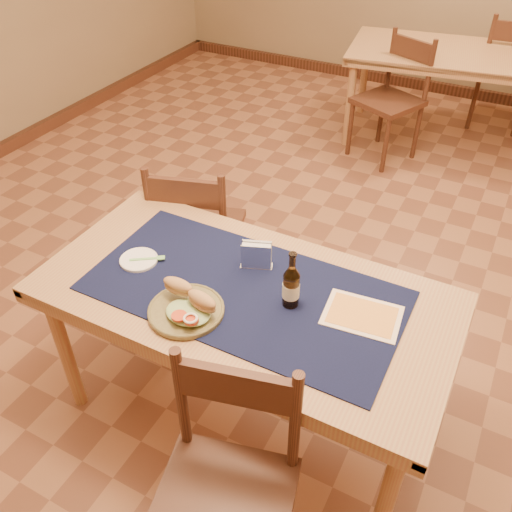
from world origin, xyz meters
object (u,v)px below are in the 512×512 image
at_px(chair_main_near, 226,491).
at_px(napkin_holder, 256,256).
at_px(beer_bottle, 291,286).
at_px(main_table, 244,306).
at_px(back_table, 460,62).
at_px(chair_main_far, 197,231).
at_px(sandwich_plate, 187,307).

height_order(chair_main_near, napkin_holder, chair_main_near).
bearing_deg(chair_main_near, napkin_holder, 110.59).
bearing_deg(beer_bottle, napkin_holder, 147.36).
relative_size(main_table, napkin_holder, 11.76).
bearing_deg(napkin_holder, back_table, 86.00).
distance_m(main_table, chair_main_far, 0.83).
height_order(sandwich_plate, beer_bottle, beer_bottle).
bearing_deg(main_table, chair_main_near, -66.74).
xyz_separation_m(main_table, chair_main_far, (-0.59, 0.55, -0.19)).
height_order(back_table, chair_main_near, chair_main_near).
bearing_deg(napkin_holder, main_table, -81.24).
bearing_deg(chair_main_far, napkin_holder, -35.89).
bearing_deg(napkin_holder, chair_main_far, 144.11).
relative_size(chair_main_near, napkin_holder, 6.88).
height_order(chair_main_far, beer_bottle, beer_bottle).
distance_m(main_table, back_table, 3.23).
bearing_deg(main_table, sandwich_plate, -120.71).
bearing_deg(chair_main_near, beer_bottle, 96.55).
bearing_deg(main_table, napkin_holder, 98.76).
distance_m(chair_main_far, chair_main_near, 1.43).
distance_m(main_table, beer_bottle, 0.26).
xyz_separation_m(main_table, chair_main_near, (0.26, -0.60, -0.18)).
xyz_separation_m(sandwich_plate, beer_bottle, (0.31, 0.22, 0.06)).
relative_size(sandwich_plate, beer_bottle, 1.18).
height_order(chair_main_far, napkin_holder, chair_main_far).
distance_m(sandwich_plate, beer_bottle, 0.38).
distance_m(beer_bottle, napkin_holder, 0.25).
distance_m(main_table, chair_main_near, 0.68).
bearing_deg(napkin_holder, sandwich_plate, -105.62).
relative_size(main_table, back_table, 0.87).
relative_size(back_table, chair_main_near, 1.96).
bearing_deg(beer_bottle, main_table, -176.42).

